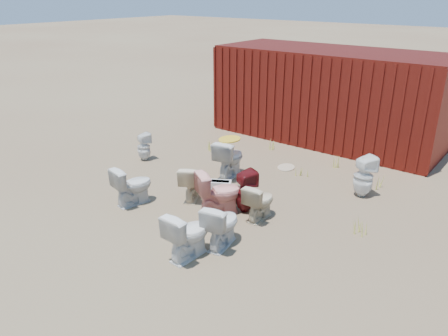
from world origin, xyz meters
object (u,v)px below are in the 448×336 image
Objects in this scene: toilet_front_e at (222,224)px; toilet_back_e at (364,176)px; toilet_front_maroon at (245,191)px; toilet_front_a at (133,185)px; toilet_front_c at (188,234)px; toilet_back_beige_left at (191,182)px; toilet_back_yellowlid at (229,158)px; toilet_front_pink at (219,193)px; toilet_back_beige_right at (260,201)px; shipping_container at (329,95)px; loose_tank at (218,189)px; toilet_back_a at (144,147)px.

toilet_front_e is 0.90× the size of toilet_back_e.
toilet_front_a is at bearing 53.40° from toilet_front_maroon.
toilet_back_e is at bearing -119.60° from toilet_front_e.
toilet_front_c is 1.10× the size of toilet_back_beige_left.
toilet_front_e is 0.89× the size of toilet_back_yellowlid.
toilet_front_e is at bearing 161.35° from toilet_front_pink.
toilet_front_pink reaches higher than toilet_back_beige_left.
toilet_front_a is 2.26m from toilet_front_e.
toilet_back_beige_right is 2.01m from toilet_back_yellowlid.
shipping_container reaches higher than toilet_front_maroon.
loose_tank is (0.03, -4.81, -1.02)m from shipping_container.
shipping_container is 4.92m from loose_tank.
loose_tank is (0.38, 0.37, -0.18)m from toilet_back_beige_left.
toilet_back_beige_right is (2.23, 0.99, -0.04)m from toilet_front_a.
loose_tank is (-1.15, 1.35, -0.20)m from toilet_front_e.
toilet_front_pink is at bearing 177.03° from toilet_back_a.
toilet_back_yellowlid is (-1.62, 2.32, 0.05)m from toilet_front_e.
toilet_front_c is at bearing 140.79° from toilet_front_pink.
toilet_front_c is 1.16× the size of toilet_back_a.
toilet_front_a is 0.98× the size of toilet_front_c.
toilet_front_c is 1.57× the size of loose_tank.
toilet_back_beige_right is at bearing -41.99° from loose_tank.
shipping_container is 8.82× the size of toilet_back_beige_right.
toilet_front_c is at bearing 161.47° from toilet_back_a.
toilet_back_beige_left is at bearing 34.04° from toilet_front_maroon.
shipping_container reaches higher than toilet_front_c.
loose_tank is at bearing -18.75° from toilet_front_pink.
toilet_back_yellowlid is 1.70× the size of loose_tank.
toilet_front_maroon is at bearing -81.03° from shipping_container.
toilet_back_e is at bearing -172.52° from toilet_back_yellowlid.
toilet_front_a is 0.95× the size of toilet_front_maroon.
toilet_back_e is (1.45, 1.97, 0.02)m from toilet_front_maroon.
loose_tank is (-1.13, 0.23, -0.17)m from toilet_back_beige_right.
toilet_front_c is at bearing 82.03° from toilet_back_beige_right.
toilet_back_a is at bearing 46.99° from toilet_back_e.
shipping_container is 6.18m from toilet_front_a.
toilet_front_maroon is 0.38m from toilet_back_beige_right.
shipping_container is at bearing -90.17° from toilet_front_e.
toilet_back_yellowlid reaches higher than toilet_back_beige_left.
toilet_back_beige_right is at bearing -94.37° from toilet_front_c.
toilet_front_e is at bearing 132.02° from toilet_front_maroon.
toilet_front_a is at bearing 147.72° from toilet_back_a.
toilet_back_e is at bearing -102.44° from toilet_front_maroon.
toilet_back_beige_left is (-1.14, -0.20, -0.05)m from toilet_front_maroon.
toilet_back_a is 0.80× the size of toilet_back_yellowlid.
toilet_back_e is at bearing -119.76° from toilet_back_beige_right.
toilet_front_maroon is 1.16m from toilet_back_beige_left.
toilet_front_maroon is 1.62× the size of loose_tank.
toilet_back_e is at bearing -169.71° from toilet_back_beige_left.
toilet_front_maroon reaches higher than loose_tank.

